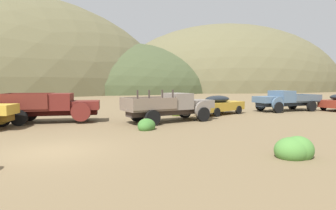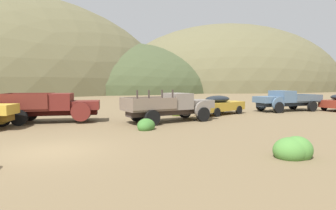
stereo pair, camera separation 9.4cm
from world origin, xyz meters
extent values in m
plane|color=brown|center=(0.00, 0.00, 0.00)|extent=(300.00, 300.00, 0.00)
ellipsoid|color=#424C2D|center=(19.78, 78.66, 0.00)|extent=(73.62, 65.97, 31.04)
ellipsoid|color=brown|center=(64.15, 73.96, 0.00)|extent=(89.03, 62.76, 47.24)
cube|color=#B7B2A8|center=(-1.81, 6.26, 1.09)|extent=(0.43, 1.08, 0.44)
cylinder|color=gold|center=(-2.52, 7.51, 0.76)|extent=(1.19, 0.55, 1.20)
cylinder|color=black|center=(-2.50, 7.56, 0.48)|extent=(1.00, 0.57, 0.96)
cube|color=black|center=(0.34, 8.35, 0.66)|extent=(5.61, 2.18, 0.36)
cube|color=maroon|center=(2.33, 7.91, 1.11)|extent=(2.09, 2.14, 0.55)
cube|color=#B7B2A8|center=(3.12, 7.74, 1.09)|extent=(0.35, 1.23, 0.44)
cylinder|color=maroon|center=(1.87, 6.92, 0.76)|extent=(1.21, 0.43, 1.20)
cylinder|color=maroon|center=(2.33, 9.01, 0.76)|extent=(1.21, 0.43, 1.20)
cube|color=maroon|center=(0.85, 8.24, 1.36)|extent=(1.70, 2.30, 1.05)
cube|color=black|center=(1.41, 8.12, 1.57)|extent=(0.43, 1.73, 0.59)
cube|color=maroon|center=(-1.14, 8.68, 0.90)|extent=(3.19, 2.71, 0.12)
cube|color=maroon|center=(-1.37, 7.62, 1.43)|extent=(2.75, 0.70, 0.95)
cube|color=maroon|center=(-0.90, 9.73, 1.43)|extent=(2.75, 0.70, 0.95)
cube|color=maroon|center=(-2.44, 8.97, 1.43)|extent=(0.56, 2.13, 0.95)
cylinder|color=black|center=(2.34, 9.06, 0.48)|extent=(1.00, 0.48, 0.96)
cylinder|color=black|center=(-1.61, 7.63, 0.48)|extent=(1.00, 0.48, 0.96)
cylinder|color=black|center=(-1.12, 9.83, 0.48)|extent=(1.00, 0.48, 0.96)
cube|color=#3D322D|center=(7.42, 5.57, 0.66)|extent=(6.01, 1.64, 0.36)
cube|color=slate|center=(9.59, 5.83, 1.11)|extent=(2.06, 1.92, 0.55)
cube|color=#B7B2A8|center=(10.46, 5.93, 1.09)|extent=(0.22, 1.18, 0.44)
cylinder|color=slate|center=(9.46, 4.78, 0.76)|extent=(1.21, 0.32, 1.20)
cylinder|color=slate|center=(9.22, 6.81, 0.76)|extent=(1.21, 0.32, 1.20)
cube|color=slate|center=(7.98, 5.64, 1.36)|extent=(1.59, 2.12, 1.05)
cube|color=black|center=(8.59, 5.71, 1.57)|extent=(0.24, 1.67, 0.59)
cube|color=#746354|center=(5.80, 5.39, 0.90)|extent=(3.22, 2.40, 0.12)
cube|color=#746354|center=(5.92, 4.36, 1.31)|extent=(2.99, 0.44, 0.70)
cube|color=#746354|center=(5.68, 6.41, 1.31)|extent=(2.99, 0.44, 0.70)
cube|color=#746354|center=(4.37, 5.22, 1.31)|extent=(0.34, 2.06, 0.70)
cube|color=#3D322D|center=(4.73, 4.22, 1.91)|extent=(0.09, 0.09, 0.50)
cube|color=#3D322D|center=(5.47, 4.31, 1.91)|extent=(0.09, 0.09, 0.50)
cube|color=#3D322D|center=(6.37, 4.41, 1.91)|extent=(0.09, 0.09, 0.50)
cube|color=#3D322D|center=(7.11, 4.50, 1.91)|extent=(0.09, 0.09, 0.50)
cylinder|color=black|center=(9.47, 4.73, 0.48)|extent=(0.99, 0.39, 0.96)
cylinder|color=black|center=(9.22, 6.87, 0.48)|extent=(0.99, 0.39, 0.96)
cylinder|color=black|center=(5.68, 4.29, 0.48)|extent=(0.99, 0.39, 0.96)
cylinder|color=black|center=(5.43, 6.43, 0.48)|extent=(0.99, 0.39, 0.96)
cube|color=#B28928|center=(12.95, 7.87, 0.68)|extent=(4.95, 3.03, 0.68)
ellipsoid|color=black|center=(12.68, 7.78, 1.28)|extent=(2.76, 2.18, 0.57)
ellipsoid|color=#B28928|center=(14.94, 8.48, 0.75)|extent=(1.39, 1.64, 0.61)
cylinder|color=black|center=(14.58, 7.45, 0.34)|extent=(0.71, 0.39, 0.68)
cylinder|color=black|center=(14.07, 9.12, 0.34)|extent=(0.71, 0.39, 0.68)
cylinder|color=black|center=(11.83, 6.61, 0.34)|extent=(0.71, 0.39, 0.68)
cylinder|color=black|center=(11.32, 8.28, 0.34)|extent=(0.71, 0.39, 0.68)
cube|color=#262D39|center=(20.17, 7.67, 0.66)|extent=(6.08, 1.32, 0.36)
cube|color=slate|center=(17.95, 7.78, 1.11)|extent=(2.00, 1.89, 0.55)
cube|color=#B7B2A8|center=(17.06, 7.83, 1.09)|extent=(0.14, 1.24, 0.44)
cylinder|color=slate|center=(18.26, 8.83, 0.76)|extent=(1.21, 0.24, 1.20)
cylinder|color=slate|center=(18.15, 6.71, 0.76)|extent=(1.21, 0.24, 1.20)
cube|color=slate|center=(19.60, 7.70, 1.36)|extent=(1.50, 2.13, 1.05)
cube|color=black|center=(18.97, 7.73, 1.57)|extent=(0.14, 1.75, 0.59)
cube|color=#4D5B67|center=(21.82, 7.58, 0.90)|extent=(3.16, 2.31, 0.12)
cube|color=#4D5B67|center=(21.88, 8.66, 1.23)|extent=(3.05, 0.26, 0.55)
cube|color=#4D5B67|center=(21.77, 6.51, 1.23)|extent=(3.05, 0.26, 0.55)
cube|color=#4D5B67|center=(23.28, 7.50, 1.23)|extent=(0.21, 2.16, 0.55)
cylinder|color=black|center=(18.26, 8.89, 0.48)|extent=(0.97, 0.33, 0.96)
cylinder|color=black|center=(18.15, 6.65, 0.48)|extent=(0.97, 0.33, 0.96)
cylinder|color=black|center=(22.13, 8.69, 0.48)|extent=(0.97, 0.33, 0.96)
cylinder|color=black|center=(22.02, 6.45, 0.48)|extent=(0.97, 0.33, 0.96)
cylinder|color=black|center=(23.94, 6.69, 0.34)|extent=(0.69, 0.23, 0.68)
ellipsoid|color=olive|center=(9.53, 8.54, 0.13)|extent=(0.52, 0.47, 0.49)
ellipsoid|color=olive|center=(9.48, 8.29, 0.14)|extent=(0.49, 0.44, 0.51)
ellipsoid|color=olive|center=(9.22, 8.38, 0.22)|extent=(0.73, 0.65, 0.80)
ellipsoid|color=#3D702D|center=(4.75, 3.00, 0.17)|extent=(0.80, 0.72, 0.63)
ellipsoid|color=#3D702D|center=(4.90, 3.20, 0.22)|extent=(1.00, 0.90, 0.79)
ellipsoid|color=#4C8438|center=(7.46, -4.31, 0.25)|extent=(1.21, 1.09, 0.90)
ellipsoid|color=#4C8438|center=(7.69, -4.37, 0.26)|extent=(1.11, 1.00, 0.94)
camera|label=1|loc=(-0.24, -11.09, 2.53)|focal=29.67mm
camera|label=2|loc=(-0.16, -11.13, 2.53)|focal=29.67mm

